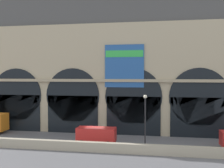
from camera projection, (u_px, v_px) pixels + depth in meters
name	position (u px, v px, depth m)	size (l,w,h in m)	color
ground_plane	(95.00, 142.00, 35.30)	(200.00, 200.00, 0.00)	slate
quay_parapet_wall	(87.00, 147.00, 31.05)	(90.00, 0.70, 1.17)	#B2A891
station_building	(105.00, 67.00, 42.03)	(50.25, 4.89, 21.87)	#BCAD8C
van_center	(96.00, 135.00, 34.35)	(5.20, 2.48, 2.20)	red
street_lamp_quayside	(145.00, 116.00, 30.55)	(0.44, 0.44, 6.90)	black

